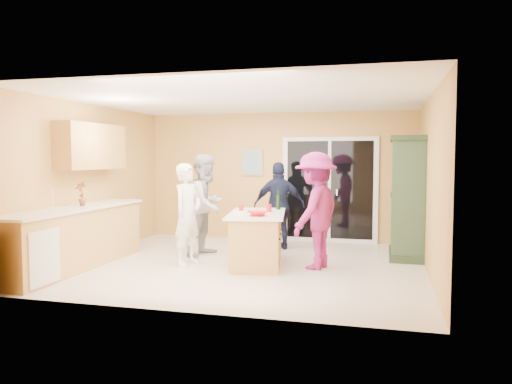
% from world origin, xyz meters
% --- Properties ---
extents(floor, '(5.50, 5.50, 0.00)m').
position_xyz_m(floor, '(0.00, 0.00, 0.00)').
color(floor, beige).
rests_on(floor, ground).
extents(ceiling, '(5.50, 5.00, 0.10)m').
position_xyz_m(ceiling, '(0.00, 0.00, 2.60)').
color(ceiling, white).
rests_on(ceiling, wall_back).
extents(wall_back, '(5.50, 0.10, 2.60)m').
position_xyz_m(wall_back, '(0.00, 2.50, 1.30)').
color(wall_back, '#F0AF63').
rests_on(wall_back, ground).
extents(wall_front, '(5.50, 0.10, 2.60)m').
position_xyz_m(wall_front, '(0.00, -2.50, 1.30)').
color(wall_front, '#F0AF63').
rests_on(wall_front, ground).
extents(wall_left, '(0.10, 5.00, 2.60)m').
position_xyz_m(wall_left, '(-2.75, 0.00, 1.30)').
color(wall_left, '#F0AF63').
rests_on(wall_left, ground).
extents(wall_right, '(0.10, 5.00, 2.60)m').
position_xyz_m(wall_right, '(2.75, 0.00, 1.30)').
color(wall_right, '#F0AF63').
rests_on(wall_right, ground).
extents(left_cabinet_run, '(0.65, 3.05, 1.24)m').
position_xyz_m(left_cabinet_run, '(-2.45, -1.05, 0.46)').
color(left_cabinet_run, tan).
rests_on(left_cabinet_run, floor).
extents(upper_cabinets, '(0.35, 1.60, 0.75)m').
position_xyz_m(upper_cabinets, '(-2.58, -0.20, 1.88)').
color(upper_cabinets, tan).
rests_on(upper_cabinets, wall_left).
extents(sliding_door, '(1.90, 0.07, 2.10)m').
position_xyz_m(sliding_door, '(1.05, 2.46, 1.05)').
color(sliding_door, silver).
rests_on(sliding_door, floor).
extents(framed_picture, '(0.46, 0.04, 0.56)m').
position_xyz_m(framed_picture, '(-0.55, 2.48, 1.60)').
color(framed_picture, tan).
rests_on(framed_picture, wall_back).
extents(kitchen_island, '(1.12, 1.70, 0.83)m').
position_xyz_m(kitchen_island, '(0.18, 0.03, 0.39)').
color(kitchen_island, tan).
rests_on(kitchen_island, floor).
extents(green_hutch, '(0.59, 1.11, 2.05)m').
position_xyz_m(green_hutch, '(2.49, 1.22, 1.00)').
color(green_hutch, '#223723').
rests_on(green_hutch, floor).
extents(woman_white, '(0.52, 0.66, 1.60)m').
position_xyz_m(woman_white, '(-0.89, -0.19, 0.80)').
color(woman_white, white).
rests_on(woman_white, floor).
extents(woman_grey, '(0.83, 0.98, 1.75)m').
position_xyz_m(woman_grey, '(-0.87, 0.61, 0.88)').
color(woman_grey, '#A3A2A5').
rests_on(woman_grey, floor).
extents(woman_navy, '(1.01, 0.62, 1.61)m').
position_xyz_m(woman_navy, '(0.24, 1.48, 0.81)').
color(woman_navy, '#171C34').
rests_on(woman_navy, floor).
extents(woman_magenta, '(0.98, 1.30, 1.78)m').
position_xyz_m(woman_magenta, '(1.11, 0.04, 0.89)').
color(woman_magenta, '#8E1F5C').
rests_on(woman_magenta, floor).
extents(serving_bowl, '(0.37, 0.37, 0.07)m').
position_xyz_m(serving_bowl, '(0.29, -0.37, 0.86)').
color(serving_bowl, red).
rests_on(serving_bowl, kitchen_island).
extents(tulip_vase, '(0.23, 0.18, 0.39)m').
position_xyz_m(tulip_vase, '(-2.45, -0.69, 1.14)').
color(tulip_vase, red).
rests_on(tulip_vase, left_cabinet_run).
extents(tumbler_near, '(0.08, 0.08, 0.10)m').
position_xyz_m(tumbler_near, '(-0.11, 0.15, 0.88)').
color(tumbler_near, red).
rests_on(tumbler_near, kitchen_island).
extents(tumbler_far, '(0.11, 0.11, 0.12)m').
position_xyz_m(tumbler_far, '(0.34, 0.19, 0.89)').
color(tumbler_far, red).
rests_on(tumbler_far, kitchen_island).
extents(wine_bottle, '(0.08, 0.08, 0.33)m').
position_xyz_m(wine_bottle, '(0.41, 0.60, 0.96)').
color(wine_bottle, black).
rests_on(wine_bottle, kitchen_island).
extents(white_plate, '(0.28, 0.28, 0.02)m').
position_xyz_m(white_plate, '(-0.08, -0.04, 0.84)').
color(white_plate, white).
rests_on(white_plate, kitchen_island).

